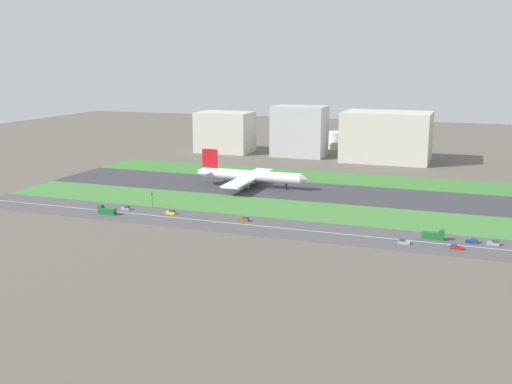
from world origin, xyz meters
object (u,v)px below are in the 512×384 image
object	(u,v)px
truck_1	(434,235)
traffic_light	(152,199)
car_0	(472,241)
truck_0	(107,211)
car_3	(403,242)
car_6	(456,247)
fuel_tank_west	(338,140)
car_4	(171,212)
car_1	(244,219)
office_tower	(387,137)
car_2	(126,208)
terminal_building	(225,132)
hangar_building	(299,131)
airliner	(249,176)
car_5	(494,243)

from	to	relation	value
truck_1	traffic_light	size ratio (longest dim) A/B	1.17
car_0	truck_0	world-z (taller)	truck_0
car_3	car_6	bearing A→B (deg)	-180.00
car_0	fuel_tank_west	distance (m)	249.04
car_3	fuel_tank_west	world-z (taller)	fuel_tank_west
car_4	car_3	size ratio (longest dim) A/B	1.00
traffic_light	car_1	bearing A→B (deg)	-9.15
truck_0	office_tower	world-z (taller)	office_tower
car_2	terminal_building	world-z (taller)	terminal_building
car_0	office_tower	size ratio (longest dim) A/B	0.08
hangar_building	office_tower	bearing A→B (deg)	0.00
car_3	fuel_tank_west	bearing A→B (deg)	-71.84
car_2	traffic_light	bearing A→B (deg)	40.40
traffic_light	fuel_tank_west	world-z (taller)	fuel_tank_west
car_0	office_tower	world-z (taller)	office_tower
airliner	truck_0	bearing A→B (deg)	-116.89
fuel_tank_west	office_tower	bearing A→B (deg)	-45.87
car_2	terminal_building	size ratio (longest dim) A/B	0.11
airliner	car_5	bearing A→B (deg)	-28.73
traffic_light	car_2	bearing A→B (deg)	-139.60
car_5	airliner	bearing A→B (deg)	151.27
terminal_building	office_tower	world-z (taller)	office_tower
airliner	car_2	distance (m)	76.98
truck_1	fuel_tank_west	distance (m)	243.55
truck_0	fuel_tank_west	world-z (taller)	fuel_tank_west
hangar_building	office_tower	size ratio (longest dim) A/B	0.64
office_tower	hangar_building	bearing A→B (deg)	180.00
airliner	office_tower	distance (m)	128.26
car_2	traffic_light	size ratio (longest dim) A/B	0.61
car_1	fuel_tank_west	world-z (taller)	fuel_tank_west
car_5	car_2	world-z (taller)	same
car_2	fuel_tank_west	distance (m)	232.48
traffic_light	truck_0	bearing A→B (deg)	-126.39
airliner	car_4	size ratio (longest dim) A/B	14.77
car_5	car_0	distance (m)	7.64
airliner	car_0	xyz separation A→B (m)	(116.43, -68.00, -5.31)
car_6	car_3	world-z (taller)	same
car_6	car_0	world-z (taller)	same
traffic_light	terminal_building	xyz separation A→B (m)	(-36.03, 174.01, 10.73)
car_6	car_1	xyz separation A→B (m)	(-87.48, 10.00, 0.00)
office_tower	terminal_building	bearing A→B (deg)	180.00
truck_1	car_2	size ratio (longest dim) A/B	1.91
hangar_building	car_3	bearing A→B (deg)	-63.43
truck_1	terminal_building	xyz separation A→B (m)	(-164.59, 182.00, 13.35)
car_6	traffic_light	size ratio (longest dim) A/B	0.61
hangar_building	terminal_building	bearing A→B (deg)	180.00
airliner	car_4	distance (m)	69.28
truck_1	car_0	size ratio (longest dim) A/B	1.91
car_0	car_1	size ratio (longest dim) A/B	1.00
car_5	fuel_tank_west	bearing A→B (deg)	115.84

